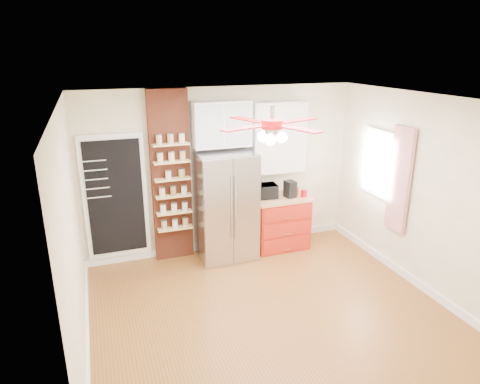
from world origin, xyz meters
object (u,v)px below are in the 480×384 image
object	(u,v)px
fridge	(226,206)
canister_left	(304,193)
coffee_maker	(290,189)
red_cabinet	(280,222)
toaster_oven	(264,191)
pantry_jar_oats	(168,175)
ceiling_fan	(272,125)

from	to	relation	value
fridge	canister_left	distance (m)	1.35
coffee_maker	fridge	bearing A→B (deg)	170.06
fridge	canister_left	xyz separation A→B (m)	(1.34, -0.08, 0.09)
red_cabinet	coffee_maker	xyz separation A→B (m)	(0.14, -0.06, 0.59)
red_cabinet	coffee_maker	bearing A→B (deg)	-23.67
red_cabinet	toaster_oven	distance (m)	0.63
red_cabinet	fridge	bearing A→B (deg)	-177.05
fridge	pantry_jar_oats	distance (m)	1.04
pantry_jar_oats	fridge	bearing A→B (deg)	-8.16
coffee_maker	canister_left	distance (m)	0.25
red_cabinet	canister_left	world-z (taller)	canister_left
red_cabinet	ceiling_fan	xyz separation A→B (m)	(-0.92, -1.68, 1.97)
fridge	red_cabinet	world-z (taller)	fridge
toaster_oven	canister_left	distance (m)	0.67
ceiling_fan	pantry_jar_oats	xyz separation A→B (m)	(-0.92, 1.75, -0.99)
red_cabinet	pantry_jar_oats	world-z (taller)	pantry_jar_oats
ceiling_fan	toaster_oven	world-z (taller)	ceiling_fan
coffee_maker	pantry_jar_oats	xyz separation A→B (m)	(-1.98, 0.14, 0.39)
ceiling_fan	canister_left	xyz separation A→B (m)	(1.29, 1.55, -1.46)
red_cabinet	toaster_oven	world-z (taller)	toaster_oven
red_cabinet	ceiling_fan	bearing A→B (deg)	-118.71
toaster_oven	coffee_maker	distance (m)	0.43
ceiling_fan	toaster_oven	size ratio (longest dim) A/B	3.40
coffee_maker	canister_left	world-z (taller)	coffee_maker
toaster_oven	ceiling_fan	bearing A→B (deg)	-105.53
coffee_maker	toaster_oven	bearing A→B (deg)	155.69
red_cabinet	coffee_maker	size ratio (longest dim) A/B	3.36
fridge	red_cabinet	xyz separation A→B (m)	(0.97, 0.05, -0.42)
pantry_jar_oats	coffee_maker	bearing A→B (deg)	-3.96
fridge	coffee_maker	size ratio (longest dim) A/B	6.26
pantry_jar_oats	canister_left	bearing A→B (deg)	-5.32
pantry_jar_oats	red_cabinet	bearing A→B (deg)	-2.31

